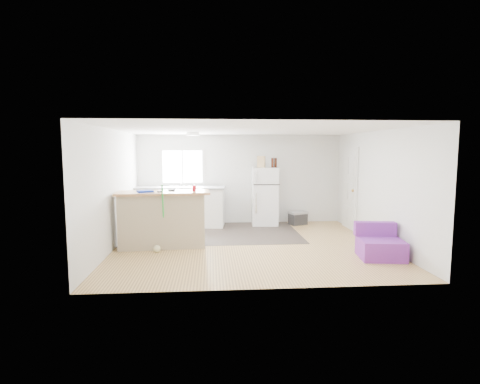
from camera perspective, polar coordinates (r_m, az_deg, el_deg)
The scene contains 19 objects.
room at distance 7.72m, azimuth 1.45°, elevation 0.54°, with size 5.51×5.01×2.41m.
vinyl_zone at distance 9.10m, azimuth -3.96°, elevation -6.21°, with size 4.05×2.50×0.00m, color #312B25.
window at distance 10.16m, azimuth -8.76°, elevation 3.85°, with size 1.18×0.06×0.98m.
interior_door at distance 9.88m, azimuth 16.40°, elevation 0.50°, with size 0.11×0.92×2.10m.
ceiling_fixture at distance 8.85m, azimuth -7.18°, elevation 8.76°, with size 0.30×0.30×0.07m, color white.
kitchen_cabinets at distance 9.92m, azimuth -9.04°, elevation -2.14°, with size 2.39×0.96×1.34m.
peninsula at distance 7.85m, azimuth -11.75°, elevation -4.04°, with size 1.91×0.84×1.15m.
refrigerator at distance 9.98m, azimuth 3.79°, elevation -0.64°, with size 0.72×0.68×1.53m.
cooler at distance 10.17m, azimuth 8.81°, elevation -3.92°, with size 0.55×0.47×0.35m.
purple_seat at distance 7.46m, azimuth 20.51°, elevation -7.63°, with size 0.86×0.82×0.63m.
cleaner_jug at distance 7.88m, azimuth -11.58°, elevation -7.33°, with size 0.17×0.14×0.31m.
mop at distance 7.56m, azimuth -12.30°, elevation -7.18°, with size 0.22×0.37×1.34m.
red_cup at distance 7.74m, azimuth -7.00°, elevation 0.58°, with size 0.08×0.08×0.12m, color red.
blue_tray at distance 7.73m, azimuth -14.26°, elevation 0.12°, with size 0.30×0.22×0.04m, color #1533C5.
tool_a at distance 7.82m, azimuth -10.38°, elevation 0.25°, with size 0.14×0.05×0.03m, color black.
tool_b at distance 7.64m, azimuth -12.08°, elevation 0.06°, with size 0.10×0.04×0.03m, color black.
cardboard_box at distance 9.83m, azimuth 3.25°, elevation 4.62°, with size 0.20×0.10×0.30m, color tan.
bottle_left at distance 9.83m, azimuth 4.96°, elevation 4.46°, with size 0.07×0.07×0.25m, color #361409.
bottle_right at distance 9.91m, azimuth 5.44°, elevation 4.47°, with size 0.07×0.07×0.25m, color #361409.
Camera 1 is at (-0.79, -7.64, 1.98)m, focal length 28.00 mm.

